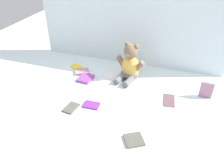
{
  "coord_description": "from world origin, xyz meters",
  "views": [
    {
      "loc": [
        0.41,
        -1.26,
        0.91
      ],
      "look_at": [
        0.02,
        -0.1,
        0.1
      ],
      "focal_mm": 36.03,
      "sensor_mm": 36.0,
      "label": 1
    }
  ],
  "objects_px": {
    "teddy_bear": "(130,66)",
    "book_case_2": "(206,90)",
    "book_case_5": "(122,109)",
    "book_case_8": "(113,76)",
    "book_case_0": "(82,72)",
    "book_case_4": "(71,108)",
    "book_case_3": "(76,67)",
    "book_case_1": "(86,78)",
    "book_case_6": "(134,140)",
    "book_case_7": "(169,100)",
    "book_case_9": "(91,105)"
  },
  "relations": [
    {
      "from": "book_case_7",
      "to": "book_case_0",
      "type": "bearing_deg",
      "value": -18.1
    },
    {
      "from": "book_case_5",
      "to": "book_case_8",
      "type": "relative_size",
      "value": 0.95
    },
    {
      "from": "book_case_8",
      "to": "book_case_4",
      "type": "bearing_deg",
      "value": 1.75
    },
    {
      "from": "teddy_bear",
      "to": "book_case_9",
      "type": "distance_m",
      "value": 0.44
    },
    {
      "from": "book_case_4",
      "to": "book_case_9",
      "type": "relative_size",
      "value": 1.03
    },
    {
      "from": "teddy_bear",
      "to": "book_case_8",
      "type": "distance_m",
      "value": 0.16
    },
    {
      "from": "book_case_3",
      "to": "book_case_1",
      "type": "bearing_deg",
      "value": 77.89
    },
    {
      "from": "book_case_5",
      "to": "book_case_9",
      "type": "height_order",
      "value": "book_case_9"
    },
    {
      "from": "book_case_4",
      "to": "book_case_7",
      "type": "height_order",
      "value": "book_case_4"
    },
    {
      "from": "book_case_4",
      "to": "book_case_8",
      "type": "height_order",
      "value": "book_case_4"
    },
    {
      "from": "book_case_4",
      "to": "book_case_6",
      "type": "xyz_separation_m",
      "value": [
        0.44,
        -0.14,
        0.0
      ]
    },
    {
      "from": "book_case_4",
      "to": "book_case_2",
      "type": "bearing_deg",
      "value": -146.98
    },
    {
      "from": "book_case_9",
      "to": "book_case_3",
      "type": "bearing_deg",
      "value": -145.78
    },
    {
      "from": "book_case_4",
      "to": "book_case_3",
      "type": "bearing_deg",
      "value": -60.59
    },
    {
      "from": "book_case_4",
      "to": "book_case_5",
      "type": "distance_m",
      "value": 0.32
    },
    {
      "from": "book_case_1",
      "to": "book_case_5",
      "type": "relative_size",
      "value": 1.06
    },
    {
      "from": "book_case_1",
      "to": "book_case_9",
      "type": "distance_m",
      "value": 0.32
    },
    {
      "from": "book_case_4",
      "to": "book_case_8",
      "type": "bearing_deg",
      "value": -99.27
    },
    {
      "from": "book_case_1",
      "to": "book_case_4",
      "type": "relative_size",
      "value": 1.15
    },
    {
      "from": "book_case_3",
      "to": "book_case_8",
      "type": "distance_m",
      "value": 0.34
    },
    {
      "from": "book_case_2",
      "to": "book_case_8",
      "type": "relative_size",
      "value": 0.98
    },
    {
      "from": "book_case_3",
      "to": "book_case_6",
      "type": "height_order",
      "value": "book_case_6"
    },
    {
      "from": "book_case_0",
      "to": "book_case_6",
      "type": "height_order",
      "value": "book_case_0"
    },
    {
      "from": "book_case_2",
      "to": "book_case_1",
      "type": "bearing_deg",
      "value": -173.55
    },
    {
      "from": "book_case_0",
      "to": "book_case_1",
      "type": "height_order",
      "value": "same"
    },
    {
      "from": "teddy_bear",
      "to": "book_case_0",
      "type": "bearing_deg",
      "value": -160.04
    },
    {
      "from": "book_case_6",
      "to": "book_case_9",
      "type": "bearing_deg",
      "value": -62.1
    },
    {
      "from": "book_case_7",
      "to": "book_case_8",
      "type": "height_order",
      "value": "book_case_7"
    },
    {
      "from": "teddy_bear",
      "to": "book_case_7",
      "type": "xyz_separation_m",
      "value": [
        0.32,
        -0.19,
        -0.1
      ]
    },
    {
      "from": "book_case_5",
      "to": "book_case_9",
      "type": "xyz_separation_m",
      "value": [
        -0.19,
        -0.03,
        0.0
      ]
    },
    {
      "from": "book_case_4",
      "to": "book_case_7",
      "type": "bearing_deg",
      "value": -147.45
    },
    {
      "from": "book_case_9",
      "to": "book_case_8",
      "type": "bearing_deg",
      "value": 175.13
    },
    {
      "from": "book_case_4",
      "to": "teddy_bear",
      "type": "bearing_deg",
      "value": -111.53
    },
    {
      "from": "teddy_bear",
      "to": "book_case_6",
      "type": "height_order",
      "value": "teddy_bear"
    },
    {
      "from": "book_case_6",
      "to": "book_case_8",
      "type": "xyz_separation_m",
      "value": [
        -0.31,
        0.58,
        -0.0
      ]
    },
    {
      "from": "book_case_1",
      "to": "book_case_5",
      "type": "height_order",
      "value": "book_case_1"
    },
    {
      "from": "book_case_1",
      "to": "book_case_4",
      "type": "height_order",
      "value": "book_case_1"
    },
    {
      "from": "book_case_6",
      "to": "book_case_7",
      "type": "relative_size",
      "value": 0.69
    },
    {
      "from": "book_case_3",
      "to": "book_case_4",
      "type": "bearing_deg",
      "value": 55.13
    },
    {
      "from": "book_case_5",
      "to": "book_case_0",
      "type": "bearing_deg",
      "value": -118.24
    },
    {
      "from": "book_case_4",
      "to": "book_case_7",
      "type": "relative_size",
      "value": 0.75
    },
    {
      "from": "book_case_4",
      "to": "book_case_6",
      "type": "distance_m",
      "value": 0.46
    },
    {
      "from": "book_case_5",
      "to": "book_case_9",
      "type": "distance_m",
      "value": 0.2
    },
    {
      "from": "teddy_bear",
      "to": "book_case_4",
      "type": "bearing_deg",
      "value": -105.4
    },
    {
      "from": "book_case_1",
      "to": "book_case_2",
      "type": "relative_size",
      "value": 1.03
    },
    {
      "from": "book_case_2",
      "to": "book_case_8",
      "type": "height_order",
      "value": "book_case_2"
    },
    {
      "from": "teddy_bear",
      "to": "book_case_2",
      "type": "distance_m",
      "value": 0.55
    },
    {
      "from": "book_case_2",
      "to": "book_case_7",
      "type": "xyz_separation_m",
      "value": [
        -0.22,
        -0.11,
        -0.05
      ]
    },
    {
      "from": "teddy_bear",
      "to": "book_case_4",
      "type": "height_order",
      "value": "teddy_bear"
    },
    {
      "from": "book_case_2",
      "to": "book_case_5",
      "type": "height_order",
      "value": "book_case_2"
    }
  ]
}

